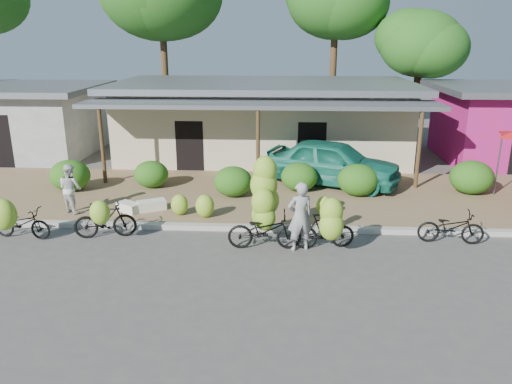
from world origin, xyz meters
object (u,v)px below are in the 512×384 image
(bike_far_left, at_px, (17,221))
(bystander, at_px, (71,188))
(bike_far_right, at_px, (451,227))
(sack_near, at_px, (152,205))
(tree_near_right, at_px, (417,42))
(bike_left, at_px, (104,219))
(bike_center, at_px, (265,211))
(vendor, at_px, (300,217))
(bike_right, at_px, (327,227))
(teal_van, at_px, (333,163))
(sack_far, at_px, (129,207))

(bike_far_left, height_order, bystander, bystander)
(bike_far_right, height_order, sack_near, bike_far_right)
(tree_near_right, bearing_deg, bike_far_left, -134.57)
(tree_near_right, bearing_deg, bystander, -137.65)
(sack_near, bearing_deg, bike_far_left, -142.65)
(bike_left, distance_m, bike_center, 4.33)
(tree_near_right, relative_size, vendor, 3.62)
(bike_right, relative_size, sack_near, 1.92)
(tree_near_right, distance_m, sack_near, 16.16)
(bystander, bearing_deg, vendor, -168.23)
(teal_van, bearing_deg, sack_near, 139.78)
(bystander, bearing_deg, sack_near, -143.05)
(bike_center, relative_size, vendor, 1.28)
(bike_far_left, relative_size, sack_far, 2.26)
(bike_center, height_order, vendor, bike_center)
(bike_center, xyz_separation_m, bike_right, (1.59, -0.39, -0.24))
(bike_right, height_order, sack_near, bike_right)
(bike_far_left, height_order, sack_far, bike_far_left)
(bike_center, height_order, teal_van, bike_center)
(bike_far_left, relative_size, bystander, 1.13)
(bike_far_right, relative_size, bystander, 1.16)
(bike_far_left, distance_m, vendor, 7.51)
(vendor, bearing_deg, bike_left, -22.24)
(bike_right, height_order, sack_far, bike_right)
(bike_far_right, height_order, vendor, vendor)
(bike_right, xyz_separation_m, sack_near, (-5.16, 2.60, -0.42))
(bike_right, distance_m, sack_near, 5.80)
(tree_near_right, height_order, bike_far_left, tree_near_right)
(bike_far_left, distance_m, teal_van, 10.37)
(sack_near, xyz_separation_m, bystander, (-2.36, -0.31, 0.60))
(bike_right, relative_size, teal_van, 0.34)
(bike_far_right, bearing_deg, bystander, 86.94)
(tree_near_right, distance_m, teal_van, 10.32)
(bike_center, distance_m, bike_far_right, 4.95)
(bike_far_left, bearing_deg, teal_van, -51.68)
(sack_far, bearing_deg, vendor, -24.12)
(tree_near_right, xyz_separation_m, bike_right, (-5.29, -13.98, -4.31))
(sack_near, height_order, sack_far, sack_near)
(bike_far_right, xyz_separation_m, bystander, (-10.85, 1.53, 0.42))
(bike_left, distance_m, bystander, 2.41)
(vendor, distance_m, bystander, 7.19)
(bike_center, bearing_deg, bike_far_right, -87.46)
(tree_near_right, relative_size, bike_left, 3.80)
(bike_right, distance_m, vendor, 0.72)
(sack_near, distance_m, teal_van, 6.63)
(vendor, bearing_deg, bike_center, -35.28)
(bike_left, xyz_separation_m, bike_center, (4.31, -0.14, 0.36))
(bike_far_left, relative_size, bike_right, 1.04)
(bike_center, xyz_separation_m, bike_far_right, (4.91, 0.37, -0.49))
(bike_right, distance_m, sack_far, 6.31)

